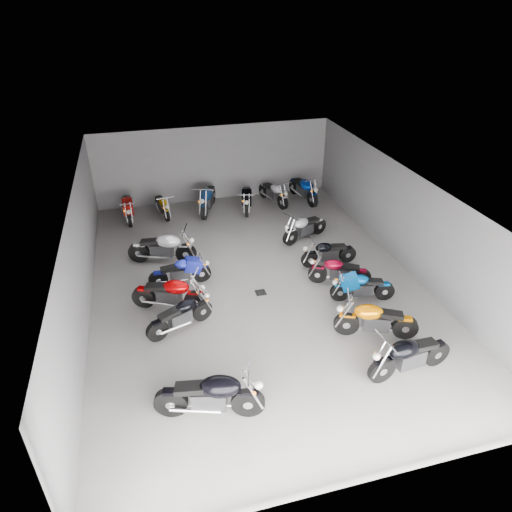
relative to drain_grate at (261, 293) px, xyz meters
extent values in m
plane|color=gray|center=(0.00, 0.50, -0.01)|extent=(14.00, 14.00, 0.00)
cube|color=slate|center=(0.00, 7.50, 1.59)|extent=(10.00, 0.10, 3.20)
cube|color=slate|center=(-5.00, 0.50, 1.59)|extent=(0.10, 14.00, 3.20)
cube|color=slate|center=(5.00, 0.50, 1.59)|extent=(0.10, 14.00, 3.20)
cube|color=black|center=(0.00, 0.50, 3.21)|extent=(10.00, 14.00, 0.04)
cube|color=black|center=(0.00, 0.00, 0.00)|extent=(0.32, 0.32, 0.01)
cylinder|color=black|center=(-1.49, -4.38, 0.36)|extent=(0.75, 0.33, 0.73)
cylinder|color=black|center=(-3.09, -3.95, 0.36)|extent=(0.75, 0.36, 0.73)
cube|color=#2D2D30|center=(-2.29, -4.17, 0.47)|extent=(0.81, 0.52, 0.46)
ellipsoid|color=black|center=(-2.04, -4.23, 0.84)|extent=(0.87, 0.64, 0.41)
cube|color=black|center=(-2.64, -4.07, 0.80)|extent=(0.76, 0.49, 0.21)
cylinder|color=black|center=(-1.92, -0.84, 0.30)|extent=(0.61, 0.36, 0.61)
cylinder|color=black|center=(-3.19, -1.39, 0.30)|extent=(0.62, 0.37, 0.61)
cube|color=#2D2D30|center=(-2.56, -1.12, 0.39)|extent=(0.68, 0.51, 0.38)
ellipsoid|color=black|center=(-2.36, -1.04, 0.70)|extent=(0.75, 0.61, 0.34)
cube|color=black|center=(-2.84, -1.24, 0.66)|extent=(0.64, 0.47, 0.17)
cylinder|color=black|center=(-2.04, -0.40, 0.33)|extent=(0.68, 0.38, 0.68)
cylinder|color=black|center=(-3.46, 0.19, 0.33)|extent=(0.69, 0.40, 0.68)
cube|color=#2D2D30|center=(-2.75, -0.11, 0.44)|extent=(0.76, 0.56, 0.42)
ellipsoid|color=#A30104|center=(-2.53, -0.19, 0.78)|extent=(0.83, 0.67, 0.38)
cube|color=black|center=(-3.06, 0.02, 0.74)|extent=(0.71, 0.52, 0.19)
cylinder|color=black|center=(-1.63, 1.10, 0.29)|extent=(0.60, 0.14, 0.60)
cylinder|color=black|center=(-2.98, 1.05, 0.29)|extent=(0.60, 0.16, 0.60)
cube|color=#2D2D30|center=(-2.31, 1.07, 0.39)|extent=(0.61, 0.30, 0.37)
ellipsoid|color=#1F2ABD|center=(-2.10, 1.08, 0.68)|extent=(0.65, 0.39, 0.34)
cube|color=black|center=(-2.60, 1.06, 0.65)|extent=(0.58, 0.28, 0.17)
cylinder|color=black|center=(-1.96, 2.37, 0.35)|extent=(0.72, 0.35, 0.71)
cylinder|color=black|center=(-3.49, 2.84, 0.35)|extent=(0.72, 0.37, 0.71)
cube|color=#2D2D30|center=(-2.72, 2.60, 0.46)|extent=(0.78, 0.53, 0.44)
ellipsoid|color=silver|center=(-2.49, 2.53, 0.81)|extent=(0.85, 0.64, 0.40)
cube|color=black|center=(-3.06, 2.71, 0.77)|extent=(0.73, 0.49, 0.20)
cylinder|color=black|center=(1.77, -4.22, 0.34)|extent=(0.71, 0.22, 0.69)
cylinder|color=black|center=(3.34, -4.05, 0.34)|extent=(0.71, 0.24, 0.69)
cube|color=#2D2D30|center=(2.56, -4.14, 0.45)|extent=(0.74, 0.40, 0.43)
ellipsoid|color=black|center=(2.32, -4.16, 0.80)|extent=(0.78, 0.51, 0.39)
cube|color=black|center=(2.90, -4.10, 0.75)|extent=(0.69, 0.38, 0.20)
cylinder|color=black|center=(1.70, -2.44, 0.33)|extent=(0.68, 0.37, 0.68)
cylinder|color=black|center=(3.13, -2.97, 0.33)|extent=(0.69, 0.39, 0.68)
cube|color=#2D2D30|center=(2.42, -2.70, 0.44)|extent=(0.75, 0.54, 0.42)
ellipsoid|color=orange|center=(2.20, -2.62, 0.77)|extent=(0.82, 0.65, 0.38)
cube|color=black|center=(2.73, -2.82, 0.73)|extent=(0.71, 0.50, 0.19)
cylinder|color=black|center=(2.17, -0.97, 0.29)|extent=(0.60, 0.24, 0.59)
cylinder|color=black|center=(3.47, -1.26, 0.29)|extent=(0.60, 0.26, 0.59)
cube|color=#2D2D30|center=(2.82, -1.11, 0.38)|extent=(0.64, 0.40, 0.37)
ellipsoid|color=#0354A6|center=(2.62, -1.07, 0.67)|extent=(0.69, 0.49, 0.33)
cube|color=black|center=(3.10, -1.18, 0.64)|extent=(0.60, 0.37, 0.17)
cylinder|color=black|center=(1.88, 0.11, 0.29)|extent=(0.60, 0.35, 0.60)
cylinder|color=black|center=(3.12, -0.44, 0.29)|extent=(0.60, 0.37, 0.60)
cube|color=#2D2D30|center=(2.50, -0.16, 0.39)|extent=(0.67, 0.50, 0.37)
ellipsoid|color=maroon|center=(2.31, -0.08, 0.69)|extent=(0.73, 0.60, 0.34)
cube|color=black|center=(2.78, -0.28, 0.65)|extent=(0.63, 0.47, 0.17)
cylinder|color=black|center=(1.97, 1.03, 0.29)|extent=(0.59, 0.13, 0.59)
cylinder|color=black|center=(3.31, 1.02, 0.29)|extent=(0.59, 0.15, 0.59)
cube|color=#2D2D30|center=(2.64, 1.02, 0.38)|extent=(0.60, 0.28, 0.37)
ellipsoid|color=black|center=(2.44, 1.03, 0.68)|extent=(0.63, 0.38, 0.33)
cube|color=black|center=(2.94, 1.02, 0.64)|extent=(0.57, 0.27, 0.17)
cylinder|color=black|center=(1.84, 2.65, 0.31)|extent=(0.63, 0.36, 0.63)
cylinder|color=black|center=(3.15, 3.21, 0.31)|extent=(0.64, 0.38, 0.63)
cube|color=#2D2D30|center=(2.49, 2.93, 0.41)|extent=(0.70, 0.52, 0.39)
ellipsoid|color=silver|center=(2.29, 2.84, 0.72)|extent=(0.77, 0.62, 0.35)
cube|color=black|center=(2.78, 3.05, 0.68)|extent=(0.66, 0.49, 0.18)
cylinder|color=black|center=(-3.73, 5.63, 0.32)|extent=(0.15, 0.66, 0.66)
cylinder|color=black|center=(-3.77, 7.11, 0.32)|extent=(0.17, 0.66, 0.66)
cube|color=#2D2D30|center=(-3.75, 6.37, 0.43)|extent=(0.33, 0.68, 0.41)
ellipsoid|color=#9F100D|center=(-3.74, 6.14, 0.75)|extent=(0.43, 0.71, 0.37)
cube|color=black|center=(-3.76, 6.70, 0.71)|extent=(0.31, 0.63, 0.19)
cylinder|color=black|center=(-2.29, 5.75, 0.28)|extent=(0.21, 0.58, 0.57)
cylinder|color=black|center=(-2.52, 7.01, 0.28)|extent=(0.23, 0.58, 0.57)
cube|color=#2D2D30|center=(-2.41, 6.38, 0.36)|extent=(0.36, 0.61, 0.35)
ellipsoid|color=#E2A808|center=(-2.37, 6.19, 0.65)|extent=(0.46, 0.65, 0.32)
cube|color=black|center=(-2.46, 6.66, 0.61)|extent=(0.34, 0.57, 0.16)
cylinder|color=black|center=(-0.83, 5.53, 0.36)|extent=(0.40, 0.73, 0.73)
cylinder|color=black|center=(-0.24, 7.07, 0.36)|extent=(0.42, 0.74, 0.73)
cube|color=#2D2D30|center=(-0.54, 6.30, 0.47)|extent=(0.58, 0.81, 0.45)
ellipsoid|color=navy|center=(-0.63, 6.07, 0.84)|extent=(0.70, 0.88, 0.41)
cube|color=black|center=(-0.41, 6.64, 0.79)|extent=(0.54, 0.76, 0.21)
cylinder|color=black|center=(0.88, 5.33, 0.32)|extent=(0.29, 0.67, 0.66)
cylinder|color=black|center=(1.24, 6.77, 0.32)|extent=(0.31, 0.67, 0.66)
cube|color=#2D2D30|center=(1.06, 6.05, 0.42)|extent=(0.46, 0.72, 0.41)
ellipsoid|color=black|center=(1.00, 5.83, 0.75)|extent=(0.57, 0.78, 0.37)
cube|color=black|center=(1.14, 6.37, 0.71)|extent=(0.43, 0.68, 0.19)
cylinder|color=black|center=(2.51, 5.67, 0.31)|extent=(0.31, 0.65, 0.64)
cylinder|color=black|center=(2.09, 7.05, 0.31)|extent=(0.33, 0.65, 0.64)
cube|color=#2D2D30|center=(2.30, 6.36, 0.41)|extent=(0.47, 0.71, 0.40)
ellipsoid|color=#B5B4BC|center=(2.36, 6.15, 0.73)|extent=(0.58, 0.76, 0.36)
cube|color=black|center=(2.20, 6.66, 0.69)|extent=(0.44, 0.66, 0.18)
cylinder|color=black|center=(3.79, 5.57, 0.34)|extent=(0.26, 0.71, 0.70)
cylinder|color=black|center=(3.52, 7.12, 0.34)|extent=(0.28, 0.71, 0.70)
cube|color=#2D2D30|center=(3.66, 6.35, 0.45)|extent=(0.44, 0.75, 0.44)
ellipsoid|color=navy|center=(3.70, 6.11, 0.80)|extent=(0.56, 0.80, 0.39)
cube|color=black|center=(3.60, 6.69, 0.76)|extent=(0.41, 0.71, 0.20)
camera|label=1|loc=(-3.07, -11.04, 8.05)|focal=32.00mm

